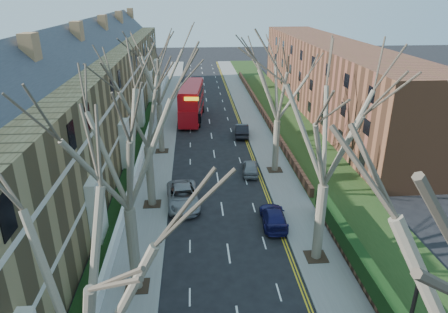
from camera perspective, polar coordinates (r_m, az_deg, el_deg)
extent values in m
cube|color=slate|center=(54.88, -8.40, 4.91)|extent=(3.00, 102.00, 0.12)
cube|color=slate|center=(55.32, 4.14, 5.24)|extent=(3.00, 102.00, 0.12)
cube|color=olive|center=(47.18, -18.88, 7.33)|extent=(9.00, 78.00, 10.00)
cube|color=#2F323A|center=(46.13, -19.83, 14.53)|extent=(4.67, 78.00, 4.67)
cube|color=silver|center=(46.66, -13.34, 5.86)|extent=(0.12, 78.00, 0.35)
cube|color=silver|center=(45.83, -13.73, 10.05)|extent=(0.12, 78.00, 0.35)
cube|color=brown|center=(60.63, 14.73, 10.91)|extent=(8.00, 54.00, 10.00)
cube|color=brown|center=(59.23, 5.24, 6.87)|extent=(0.35, 54.00, 0.90)
cube|color=black|center=(23.47, 22.63, -19.22)|extent=(0.70, 24.00, 1.20)
cube|color=white|center=(47.30, -11.00, 2.60)|extent=(0.30, 78.00, 1.00)
cube|color=#1C3513|center=(56.12, 8.72, 5.38)|extent=(6.00, 102.00, 0.06)
cube|color=black|center=(14.53, 26.39, -14.32)|extent=(0.18, 0.50, 0.22)
cylinder|color=#716451|center=(23.82, -12.79, -12.82)|extent=(0.64, 0.64, 5.25)
cube|color=#2D2116|center=(25.39, -12.27, -17.66)|extent=(1.40, 1.40, 0.05)
cylinder|color=#716451|center=(32.49, -10.50, -2.80)|extent=(0.64, 0.64, 5.07)
cube|color=#2D2116|center=(33.62, -10.20, -6.69)|extent=(1.40, 1.40, 0.05)
cylinder|color=#716451|center=(43.59, -9.05, 3.99)|extent=(0.60, 0.60, 5.25)
cube|color=#2D2116|center=(44.47, -8.85, 0.80)|extent=(1.40, 1.40, 0.05)
cylinder|color=#716451|center=(26.36, 13.49, -9.16)|extent=(0.64, 0.64, 5.25)
cube|color=#2D2116|center=(27.79, 13.00, -13.77)|extent=(1.40, 1.40, 0.05)
cylinder|color=#716451|center=(38.59, 7.43, 1.51)|extent=(0.60, 0.60, 5.07)
cube|color=#2D2116|center=(39.55, 7.25, -1.91)|extent=(1.40, 1.40, 0.05)
cube|color=#B40C14|center=(55.48, -4.60, 6.79)|extent=(3.57, 11.39, 2.24)
cube|color=#B40C14|center=(54.95, -4.67, 8.94)|extent=(3.52, 10.84, 2.04)
cube|color=black|center=(55.36, -4.62, 7.25)|extent=(3.51, 10.50, 0.92)
cube|color=black|center=(54.93, -4.68, 9.05)|extent=(3.49, 10.28, 0.92)
imported|color=gray|center=(33.07, -5.88, -5.71)|extent=(3.00, 5.70, 1.53)
imported|color=#171750|center=(30.60, 7.09, -8.53)|extent=(1.99, 4.46, 1.27)
imported|color=gray|center=(38.63, 3.80, -1.56)|extent=(1.91, 3.89, 1.28)
imported|color=black|center=(48.86, 2.56, 3.81)|extent=(2.04, 4.71, 1.51)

